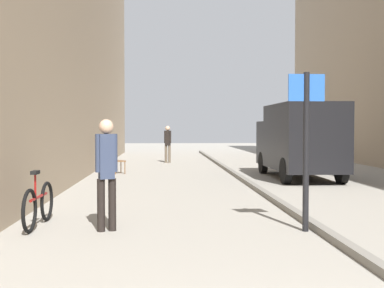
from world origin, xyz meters
name	(u,v)px	position (x,y,z in m)	size (l,w,h in m)	color
ground_plane	(197,187)	(0.00, 12.00, 0.00)	(80.00, 80.00, 0.00)	gray
kerb_strip	(252,185)	(1.58, 12.00, 0.06)	(0.16, 40.00, 0.12)	slate
pedestrian_main_foreground	(168,141)	(-0.75, 21.92, 1.03)	(0.34, 0.26, 1.79)	brown
pedestrian_mid_block	(106,167)	(-1.88, 6.09, 1.06)	(0.35, 0.26, 1.84)	black
delivery_van	(299,139)	(3.59, 14.25, 1.32)	(1.95, 5.01, 2.46)	black
street_sign_post	(306,137)	(1.37, 5.89, 1.55)	(0.60, 0.10, 2.60)	black
bicycle_leaning	(39,205)	(-3.09, 6.52, 0.38)	(0.12, 1.77, 0.98)	black
cafe_chair_near_window	(116,159)	(-2.70, 16.20, 0.55)	(0.59, 0.59, 0.94)	brown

